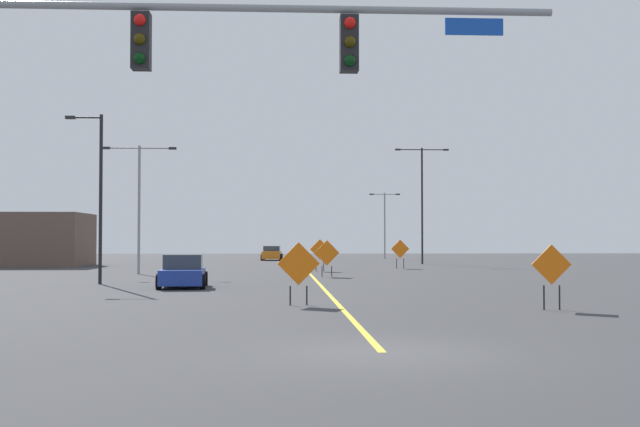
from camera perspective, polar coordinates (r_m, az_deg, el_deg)
The scene contains 15 objects.
ground at distance 15.15m, azimuth 4.43°, elevation -9.74°, with size 201.59×201.59×0.00m, color #38383A.
road_centre_stripe at distance 70.94m, azimuth -1.43°, elevation -3.49°, with size 0.16×112.00×0.01m.
traffic_signal_assembly at distance 15.37m, azimuth -12.35°, elevation 9.55°, with size 11.58×0.44×6.69m.
street_lamp_mid_left at distance 67.98m, azimuth 7.20°, elevation 1.26°, with size 4.50×0.24×9.70m.
street_lamp_near_right at distance 86.50m, azimuth 4.58°, elevation -0.40°, with size 3.27×0.24×7.01m.
street_lamp_far_left at distance 39.01m, azimuth -15.35°, elevation 1.58°, with size 1.73×0.24×7.90m.
street_lamp_near_left at distance 49.57m, azimuth -12.61°, elevation 1.19°, with size 4.38×0.24×7.68m.
construction_sign_left_shoulder at distance 44.86m, azimuth 0.49°, elevation -2.88°, with size 1.40×0.25×2.03m.
construction_sign_right_shoulder at distance 52.36m, azimuth -0.01°, elevation -2.64°, with size 1.30×0.24×2.09m.
construction_sign_right_lane at distance 57.51m, azimuth 5.66°, elevation -2.59°, with size 1.31×0.16×2.05m.
construction_sign_median_near at distance 25.62m, azimuth -1.52°, elevation -3.72°, with size 1.35×0.23×1.99m.
construction_sign_left_lane at distance 24.88m, azimuth 15.98°, elevation -3.72°, with size 1.19×0.07×1.94m.
car_blue_mid at distance 35.48m, azimuth -9.62°, elevation -4.13°, with size 2.18×3.92×1.42m.
car_orange_near at distance 79.94m, azimuth -3.41°, elevation -2.83°, with size 2.16×4.10×1.40m.
roadside_building_west at distance 66.64m, azimuth -20.23°, elevation -1.74°, with size 9.79×7.13×4.08m.
Camera 1 is at (-1.93, -14.88, 2.09)m, focal length 45.47 mm.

